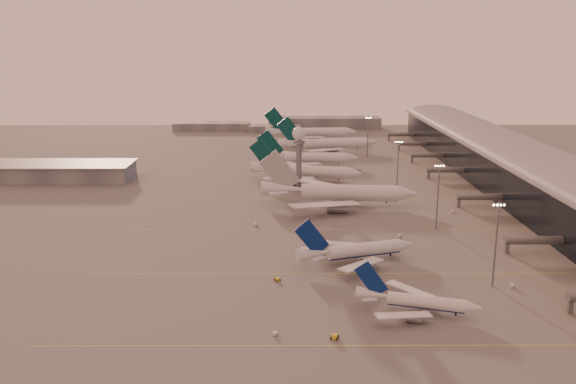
{
  "coord_description": "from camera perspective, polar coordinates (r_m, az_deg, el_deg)",
  "views": [
    {
      "loc": [
        -1.06,
        -162.64,
        67.91
      ],
      "look_at": [
        -0.28,
        77.05,
        8.87
      ],
      "focal_mm": 38.0,
      "sensor_mm": 36.0,
      "label": 1
    }
  ],
  "objects": [
    {
      "name": "narrowbody_near",
      "position": [
        162.82,
        12.0,
        -10.14
      ],
      "size": [
        31.74,
        24.94,
        12.77
      ],
      "color": "silver",
      "rests_on": "ground"
    },
    {
      "name": "mast_b",
      "position": [
        231.18,
        13.85,
        -0.13
      ],
      "size": [
        3.6,
        0.56,
        25.0
      ],
      "color": "slate",
      "rests_on": "ground"
    },
    {
      "name": "mast_c",
      "position": [
        282.62,
        10.24,
        2.56
      ],
      "size": [
        3.6,
        0.56,
        25.0
      ],
      "color": "slate",
      "rests_on": "ground"
    },
    {
      "name": "gsv_catering_a",
      "position": [
        186.04,
        20.29,
        -7.79
      ],
      "size": [
        5.57,
        3.85,
        4.19
      ],
      "color": "silver",
      "rests_on": "ground"
    },
    {
      "name": "mast_a",
      "position": [
        181.31,
        18.89,
        -4.32
      ],
      "size": [
        3.6,
        0.56,
        25.0
      ],
      "color": "slate",
      "rests_on": "ground"
    },
    {
      "name": "gsv_catering_b",
      "position": [
        258.12,
        15.17,
        -1.48
      ],
      "size": [
        4.85,
        2.82,
        3.73
      ],
      "color": "silver",
      "rests_on": "ground"
    },
    {
      "name": "widebody_white",
      "position": [
        261.04,
        4.83,
        -0.36
      ],
      "size": [
        67.55,
        53.89,
        23.78
      ],
      "color": "silver",
      "rests_on": "ground"
    },
    {
      "name": "mast_d",
      "position": [
        369.93,
        7.47,
        5.3
      ],
      "size": [
        3.6,
        0.56,
        25.0
      ],
      "color": "slate",
      "rests_on": "ground"
    },
    {
      "name": "gsv_truck_a",
      "position": [
        148.67,
        -1.1,
        -12.92
      ],
      "size": [
        5.09,
        3.57,
        1.94
      ],
      "color": "silver",
      "rests_on": "ground"
    },
    {
      "name": "hangar",
      "position": [
        331.33,
        -21.23,
        1.82
      ],
      "size": [
        82.0,
        27.0,
        8.5
      ],
      "color": "#5C5E63",
      "rests_on": "ground"
    },
    {
      "name": "gsv_tug_hangar",
      "position": [
        335.26,
        6.68,
        2.13
      ],
      "size": [
        3.14,
        2.08,
        0.85
      ],
      "color": "silver",
      "rests_on": "ground"
    },
    {
      "name": "greentail_c",
      "position": [
        386.96,
        3.8,
        4.32
      ],
      "size": [
        64.35,
        51.57,
        23.51
      ],
      "color": "silver",
      "rests_on": "ground"
    },
    {
      "name": "gsv_tug_far",
      "position": [
        275.54,
        4.56,
        -0.38
      ],
      "size": [
        3.62,
        3.34,
        0.89
      ],
      "color": "#505255",
      "rests_on": "ground"
    },
    {
      "name": "radar_tower",
      "position": [
        286.58,
        1.03,
        4.4
      ],
      "size": [
        6.4,
        6.4,
        31.1
      ],
      "color": "slate",
      "rests_on": "ground"
    },
    {
      "name": "gsv_truck_c",
      "position": [
        232.0,
        -2.96,
        -2.91
      ],
      "size": [
        5.72,
        4.41,
        2.21
      ],
      "color": "silver",
      "rests_on": "ground"
    },
    {
      "name": "taxiway_markings",
      "position": [
        231.04,
        7.56,
        -3.38
      ],
      "size": [
        180.0,
        185.25,
        0.02
      ],
      "color": "gold",
      "rests_on": "ground"
    },
    {
      "name": "greentail_d",
      "position": [
        434.2,
        2.26,
        5.4
      ],
      "size": [
        66.31,
        53.41,
        24.08
      ],
      "color": "silver",
      "rests_on": "ground"
    },
    {
      "name": "gsv_truck_b",
      "position": [
        221.49,
        10.49,
        -3.92
      ],
      "size": [
        6.41,
        3.63,
        2.45
      ],
      "color": "silver",
      "rests_on": "ground"
    },
    {
      "name": "gsv_tug_near",
      "position": [
        147.49,
        4.4,
        -13.37
      ],
      "size": [
        3.54,
        4.45,
        1.11
      ],
      "color": "yellow",
      "rests_on": "ground"
    },
    {
      "name": "greentail_b",
      "position": [
        342.62,
        1.94,
        3.02
      ],
      "size": [
        56.89,
        45.93,
        20.66
      ],
      "color": "silver",
      "rests_on": "ground"
    },
    {
      "name": "ground",
      "position": [
        176.25,
        0.18,
        -8.83
      ],
      "size": [
        700.0,
        700.0,
        0.0
      ],
      "primitive_type": "plane",
      "color": "#5B5959",
      "rests_on": "ground"
    },
    {
      "name": "distant_horizon",
      "position": [
        491.98,
        0.25,
        6.36
      ],
      "size": [
        165.0,
        37.5,
        9.0
      ],
      "color": "#5C5E63",
      "rests_on": "ground"
    },
    {
      "name": "terminal",
      "position": [
        299.24,
        21.18,
        1.84
      ],
      "size": [
        57.0,
        362.0,
        23.04
      ],
      "color": "black",
      "rests_on": "ground"
    },
    {
      "name": "greentail_a",
      "position": [
        306.84,
        1.65,
        1.75
      ],
      "size": [
        56.46,
        45.06,
        20.87
      ],
      "color": "silver",
      "rests_on": "ground"
    },
    {
      "name": "gsv_tug_mid",
      "position": [
        179.78,
        -1.01,
        -8.19
      ],
      "size": [
        3.43,
        3.87,
        0.95
      ],
      "color": "yellow",
      "rests_on": "ground"
    },
    {
      "name": "narrowbody_mid",
      "position": [
        194.78,
        6.43,
        -5.65
      ],
      "size": [
        39.43,
        30.94,
        15.96
      ],
      "color": "silver",
      "rests_on": "ground"
    }
  ]
}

